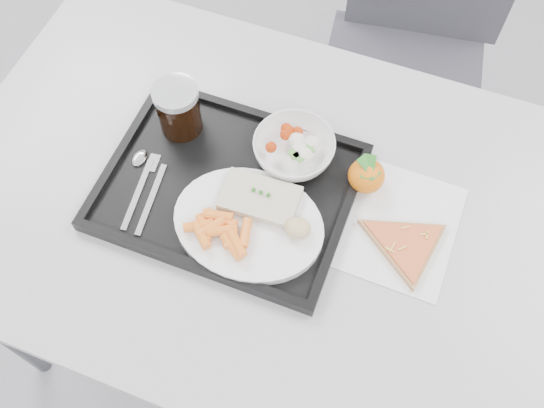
{
  "coord_description": "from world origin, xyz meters",
  "views": [
    {
      "loc": [
        0.21,
        -0.2,
        1.73
      ],
      "look_at": [
        0.03,
        0.29,
        0.77
      ],
      "focal_mm": 40.0,
      "sensor_mm": 36.0,
      "label": 1
    }
  ],
  "objects_px": {
    "dinner_plate": "(249,224)",
    "pizza_slice": "(406,245)",
    "table": "(262,215)",
    "salad_bowl": "(294,149)",
    "chair": "(414,39)",
    "cola_glass": "(178,108)",
    "tangerine": "(366,175)",
    "tray": "(229,188)"
  },
  "relations": [
    {
      "from": "table",
      "to": "tangerine",
      "type": "distance_m",
      "value": 0.22
    },
    {
      "from": "table",
      "to": "dinner_plate",
      "type": "xyz_separation_m",
      "value": [
        0.0,
        -0.07,
        0.09
      ]
    },
    {
      "from": "pizza_slice",
      "to": "chair",
      "type": "bearing_deg",
      "value": 99.72
    },
    {
      "from": "table",
      "to": "cola_glass",
      "type": "xyz_separation_m",
      "value": [
        -0.2,
        0.09,
        0.14
      ]
    },
    {
      "from": "chair",
      "to": "tangerine",
      "type": "xyz_separation_m",
      "value": [
        0.02,
        -0.6,
        0.25
      ]
    },
    {
      "from": "salad_bowl",
      "to": "pizza_slice",
      "type": "relative_size",
      "value": 0.7
    },
    {
      "from": "table",
      "to": "tangerine",
      "type": "relative_size",
      "value": 14.26
    },
    {
      "from": "tray",
      "to": "dinner_plate",
      "type": "distance_m",
      "value": 0.09
    },
    {
      "from": "salad_bowl",
      "to": "tangerine",
      "type": "distance_m",
      "value": 0.14
    },
    {
      "from": "table",
      "to": "chair",
      "type": "bearing_deg",
      "value": 77.66
    },
    {
      "from": "salad_bowl",
      "to": "dinner_plate",
      "type": "bearing_deg",
      "value": -97.98
    },
    {
      "from": "salad_bowl",
      "to": "tangerine",
      "type": "xyz_separation_m",
      "value": [
        0.14,
        -0.0,
        -0.0
      ]
    },
    {
      "from": "chair",
      "to": "pizza_slice",
      "type": "height_order",
      "value": "chair"
    },
    {
      "from": "chair",
      "to": "cola_glass",
      "type": "distance_m",
      "value": 0.76
    },
    {
      "from": "dinner_plate",
      "to": "cola_glass",
      "type": "relative_size",
      "value": 2.5
    },
    {
      "from": "table",
      "to": "cola_glass",
      "type": "bearing_deg",
      "value": 156.44
    },
    {
      "from": "dinner_plate",
      "to": "pizza_slice",
      "type": "relative_size",
      "value": 1.24
    },
    {
      "from": "tray",
      "to": "pizza_slice",
      "type": "distance_m",
      "value": 0.34
    },
    {
      "from": "table",
      "to": "salad_bowl",
      "type": "distance_m",
      "value": 0.15
    },
    {
      "from": "chair",
      "to": "dinner_plate",
      "type": "xyz_separation_m",
      "value": [
        -0.15,
        -0.77,
        0.24
      ]
    },
    {
      "from": "tangerine",
      "to": "table",
      "type": "bearing_deg",
      "value": -150.66
    },
    {
      "from": "chair",
      "to": "dinner_plate",
      "type": "distance_m",
      "value": 0.82
    },
    {
      "from": "tangerine",
      "to": "pizza_slice",
      "type": "relative_size",
      "value": 0.39
    },
    {
      "from": "tangerine",
      "to": "pizza_slice",
      "type": "xyz_separation_m",
      "value": [
        0.1,
        -0.1,
        -0.02
      ]
    },
    {
      "from": "chair",
      "to": "tray",
      "type": "xyz_separation_m",
      "value": [
        -0.22,
        -0.7,
        0.22
      ]
    },
    {
      "from": "tray",
      "to": "pizza_slice",
      "type": "bearing_deg",
      "value": 0.64
    },
    {
      "from": "table",
      "to": "dinner_plate",
      "type": "bearing_deg",
      "value": -87.61
    },
    {
      "from": "salad_bowl",
      "to": "tangerine",
      "type": "bearing_deg",
      "value": -1.86
    },
    {
      "from": "salad_bowl",
      "to": "cola_glass",
      "type": "distance_m",
      "value": 0.23
    },
    {
      "from": "tangerine",
      "to": "pizza_slice",
      "type": "distance_m",
      "value": 0.14
    },
    {
      "from": "table",
      "to": "dinner_plate",
      "type": "height_order",
      "value": "dinner_plate"
    },
    {
      "from": "chair",
      "to": "dinner_plate",
      "type": "bearing_deg",
      "value": -101.06
    },
    {
      "from": "chair",
      "to": "salad_bowl",
      "type": "relative_size",
      "value": 6.11
    },
    {
      "from": "table",
      "to": "chair",
      "type": "xyz_separation_m",
      "value": [
        0.15,
        0.7,
        -0.15
      ]
    },
    {
      "from": "pizza_slice",
      "to": "salad_bowl",
      "type": "bearing_deg",
      "value": 157.75
    },
    {
      "from": "salad_bowl",
      "to": "pizza_slice",
      "type": "xyz_separation_m",
      "value": [
        0.25,
        -0.1,
        -0.03
      ]
    },
    {
      "from": "dinner_plate",
      "to": "salad_bowl",
      "type": "height_order",
      "value": "salad_bowl"
    },
    {
      "from": "tangerine",
      "to": "pizza_slice",
      "type": "bearing_deg",
      "value": -42.66
    },
    {
      "from": "table",
      "to": "pizza_slice",
      "type": "distance_m",
      "value": 0.28
    },
    {
      "from": "tangerine",
      "to": "dinner_plate",
      "type": "bearing_deg",
      "value": -135.38
    },
    {
      "from": "tray",
      "to": "pizza_slice",
      "type": "relative_size",
      "value": 2.06
    },
    {
      "from": "dinner_plate",
      "to": "cola_glass",
      "type": "distance_m",
      "value": 0.26
    }
  ]
}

